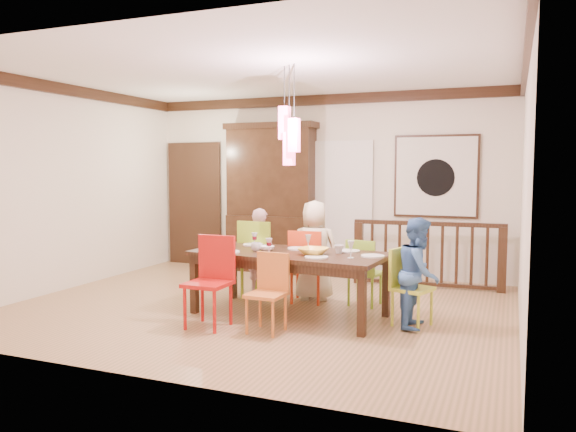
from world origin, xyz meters
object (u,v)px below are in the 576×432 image
at_px(chair_far_left, 261,253).
at_px(person_far_left, 260,252).
at_px(chair_end_right, 412,282).
at_px(person_end_right, 419,273).
at_px(dining_table, 289,258).
at_px(balustrade, 428,253).
at_px(china_hutch, 271,198).
at_px(person_far_mid, 314,250).

relative_size(chair_far_left, person_far_left, 0.87).
xyz_separation_m(chair_end_right, person_end_right, (0.07, -0.03, 0.11)).
bearing_deg(dining_table, balustrade, 63.52).
bearing_deg(china_hutch, dining_table, -62.03).
height_order(dining_table, china_hutch, china_hutch).
bearing_deg(balustrade, chair_end_right, -89.27).
height_order(chair_far_left, person_far_left, person_far_left).
relative_size(china_hutch, balustrade, 1.15).
relative_size(chair_end_right, person_end_right, 0.71).
distance_m(chair_far_left, china_hutch, 2.01).
height_order(dining_table, chair_far_left, chair_far_left).
bearing_deg(person_end_right, chair_end_right, 69.65).
distance_m(person_far_left, person_far_mid, 0.79).
distance_m(balustrade, person_far_left, 2.44).
height_order(chair_end_right, balustrade, balustrade).
distance_m(chair_end_right, person_far_left, 2.31).
height_order(dining_table, chair_end_right, chair_end_right).
xyz_separation_m(china_hutch, person_far_left, (0.56, -1.67, -0.64)).
relative_size(chair_far_left, person_end_right, 0.87).
height_order(person_far_left, person_far_mid, person_far_mid).
relative_size(chair_far_left, chair_end_right, 1.22).
height_order(dining_table, person_end_right, person_end_right).
height_order(dining_table, person_far_left, person_far_left).
distance_m(china_hutch, person_far_mid, 2.23).
xyz_separation_m(dining_table, person_far_mid, (0.03, 0.82, -0.02)).
bearing_deg(person_far_left, person_far_mid, -178.86).
height_order(chair_far_left, person_end_right, person_end_right).
bearing_deg(person_far_mid, chair_far_left, -5.44).
bearing_deg(chair_end_right, person_end_right, -92.04).
bearing_deg(person_end_right, person_far_mid, 62.00).
relative_size(dining_table, person_end_right, 1.94).
relative_size(chair_end_right, person_far_mid, 0.65).
height_order(balustrade, person_far_mid, person_far_mid).
height_order(chair_end_right, person_end_right, person_end_right).
relative_size(dining_table, person_far_mid, 1.78).
height_order(china_hutch, balustrade, china_hutch).
distance_m(chair_far_left, person_end_right, 2.27).
distance_m(dining_table, person_end_right, 1.50).
bearing_deg(person_far_left, balustrade, -145.74).
bearing_deg(person_end_right, chair_far_left, 73.09).
distance_m(dining_table, balustrade, 2.51).
xyz_separation_m(dining_table, chair_end_right, (1.42, 0.08, -0.19)).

